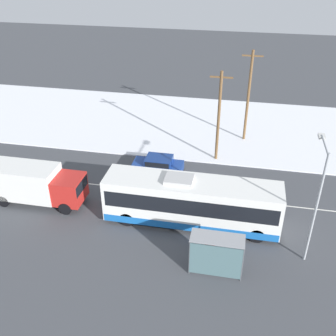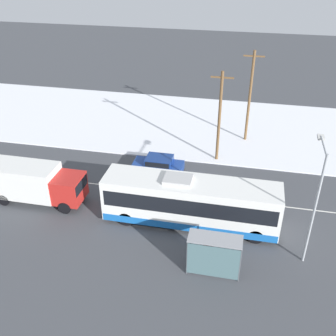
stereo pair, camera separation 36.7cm
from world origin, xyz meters
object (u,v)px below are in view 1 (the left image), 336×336
streetlamp (318,190)px  sedan_car (158,165)px  utility_pole_roadside (219,116)px  pedestrian_at_stop (210,246)px  utility_pole_snowlot (248,96)px  bus_shelter (216,251)px  box_truck (32,183)px  city_bus (192,202)px

streetlamp → sedan_car: bearing=145.4°
utility_pole_roadside → pedestrian_at_stop: bearing=-86.5°
streetlamp → utility_pole_snowlot: (-4.08, 14.94, -0.19)m
sedan_car → utility_pole_roadside: bearing=-143.8°
sedan_car → utility_pole_snowlot: bearing=-131.2°
sedan_car → bus_shelter: bus_shelter is taller
sedan_car → bus_shelter: bearing=118.7°
sedan_car → streetlamp: 13.53m
sedan_car → utility_pole_roadside: utility_pole_roadside is taller
box_truck → utility_pole_roadside: bearing=35.4°
city_bus → utility_pole_roadside: (0.84, 8.98, 2.40)m
box_truck → streetlamp: streetlamp is taller
streetlamp → utility_pole_roadside: (-6.32, 10.59, -0.51)m
utility_pole_snowlot → bus_shelter: bearing=-93.4°
pedestrian_at_stop → utility_pole_roadside: utility_pole_roadside is taller
sedan_car → utility_pole_roadside: (4.37, 3.20, 3.28)m
box_truck → utility_pole_roadside: size_ratio=0.93×
utility_pole_roadside → utility_pole_snowlot: bearing=62.8°
box_truck → utility_pole_snowlot: size_ratio=0.86×
utility_pole_roadside → utility_pole_snowlot: utility_pole_snowlot is taller
box_truck → streetlamp: bearing=-5.6°
streetlamp → pedestrian_at_stop: bearing=-163.7°
pedestrian_at_stop → streetlamp: size_ratio=0.23×
pedestrian_at_stop → utility_pole_snowlot: utility_pole_snowlot is taller
city_bus → utility_pole_snowlot: 13.96m
city_bus → box_truck: (-11.49, 0.23, -0.09)m
pedestrian_at_stop → streetlamp: 6.83m
streetlamp → utility_pole_roadside: bearing=120.8°
sedan_car → utility_pole_snowlot: 10.67m
utility_pole_snowlot → city_bus: bearing=-103.0°
bus_shelter → city_bus: bearing=114.9°
pedestrian_at_stop → utility_pole_snowlot: bearing=84.8°
box_truck → bus_shelter: size_ratio=2.41×
city_bus → sedan_car: bearing=121.4°
utility_pole_roadside → bus_shelter: bearing=-84.9°
city_bus → utility_pole_roadside: size_ratio=1.47×
utility_pole_snowlot → utility_pole_roadside: bearing=-117.2°
sedan_car → bus_shelter: 11.60m
utility_pole_roadside → box_truck: bearing=-144.6°
pedestrian_at_stop → bus_shelter: bus_shelter is taller
city_bus → box_truck: size_ratio=1.58×
sedan_car → utility_pole_roadside: 6.33m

